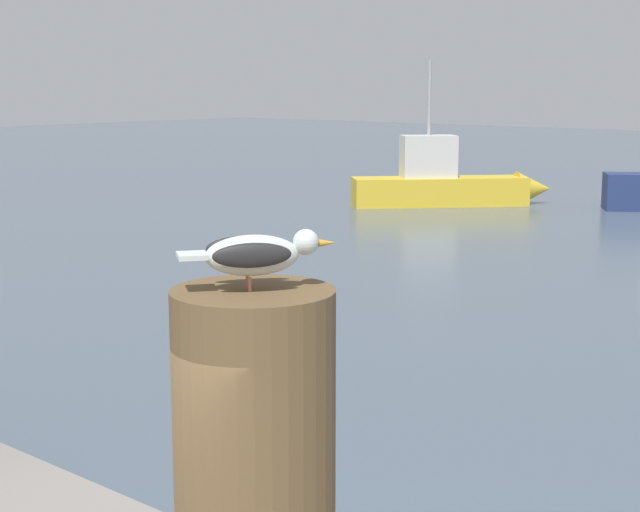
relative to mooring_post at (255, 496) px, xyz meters
name	(u,v)px	position (x,y,z in m)	size (l,w,h in m)	color
mooring_post	(255,496)	(0.00, 0.00, 0.00)	(0.41, 0.41, 1.06)	brown
seagull	(255,253)	(0.00, 0.01, 0.62)	(0.27, 0.35, 0.14)	tan
boat_yellow	(451,183)	(-12.36, 19.66, -1.54)	(4.18, 4.44, 3.71)	yellow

